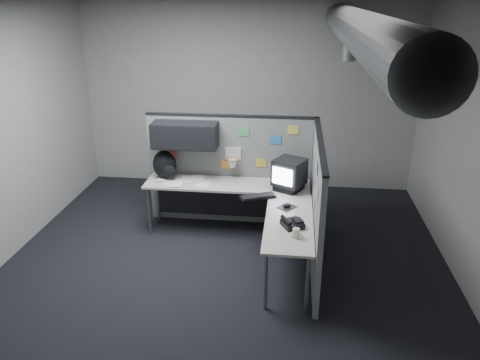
# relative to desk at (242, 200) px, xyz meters

# --- Properties ---
(room) EXTENTS (5.62, 5.62, 3.22)m
(room) POSITION_rel_desk_xyz_m (0.41, -0.70, 1.48)
(room) COLOR black
(room) RESTS_ON ground
(partition_back) EXTENTS (2.44, 0.42, 1.63)m
(partition_back) POSITION_rel_desk_xyz_m (-0.40, 0.53, 0.38)
(partition_back) COLOR slate
(partition_back) RESTS_ON ground
(partition_right) EXTENTS (0.07, 2.23, 1.63)m
(partition_right) POSITION_rel_desk_xyz_m (0.95, -0.49, 0.21)
(partition_right) COLOR slate
(partition_right) RESTS_ON ground
(desk) EXTENTS (2.31, 2.11, 0.73)m
(desk) POSITION_rel_desk_xyz_m (0.00, 0.00, 0.00)
(desk) COLOR #B8B4A6
(desk) RESTS_ON ground
(monitor) EXTENTS (0.50, 0.50, 0.42)m
(monitor) POSITION_rel_desk_xyz_m (0.61, 0.17, 0.34)
(monitor) COLOR black
(monitor) RESTS_ON desk
(keyboard) EXTENTS (0.49, 0.34, 0.04)m
(keyboard) POSITION_rel_desk_xyz_m (0.22, -0.17, 0.14)
(keyboard) COLOR black
(keyboard) RESTS_ON desk
(mouse) EXTENTS (0.27, 0.28, 0.05)m
(mouse) POSITION_rel_desk_xyz_m (0.60, -0.42, 0.13)
(mouse) COLOR black
(mouse) RESTS_ON desk
(phone) EXTENTS (0.29, 0.30, 0.11)m
(phone) POSITION_rel_desk_xyz_m (0.67, -0.92, 0.16)
(phone) COLOR black
(phone) RESTS_ON desk
(bottles) EXTENTS (0.12, 0.15, 0.07)m
(bottles) POSITION_rel_desk_xyz_m (0.72, -1.13, 0.15)
(bottles) COLOR silver
(bottles) RESTS_ON desk
(cup) EXTENTS (0.08, 0.08, 0.11)m
(cup) POSITION_rel_desk_xyz_m (0.72, -1.17, 0.17)
(cup) COLOR beige
(cup) RESTS_ON desk
(papers) EXTENTS (0.78, 0.52, 0.02)m
(papers) POSITION_rel_desk_xyz_m (-0.88, 0.29, 0.13)
(papers) COLOR white
(papers) RESTS_ON desk
(backpack) EXTENTS (0.40, 0.36, 0.41)m
(backpack) POSITION_rel_desk_xyz_m (-1.14, 0.36, 0.32)
(backpack) COLOR black
(backpack) RESTS_ON desk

